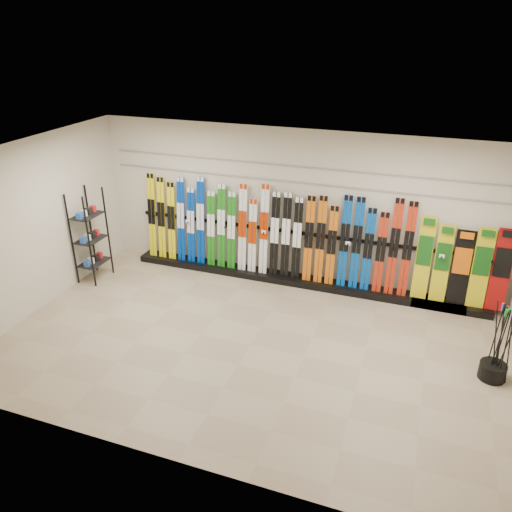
% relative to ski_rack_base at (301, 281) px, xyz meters
% --- Properties ---
extents(floor, '(8.00, 8.00, 0.00)m').
position_rel_ski_rack_base_xyz_m(floor, '(-0.22, -2.28, -0.06)').
color(floor, gray).
rests_on(floor, ground).
extents(back_wall, '(8.00, 0.00, 8.00)m').
position_rel_ski_rack_base_xyz_m(back_wall, '(-0.22, 0.22, 1.44)').
color(back_wall, beige).
rests_on(back_wall, floor).
extents(left_wall, '(0.00, 5.00, 5.00)m').
position_rel_ski_rack_base_xyz_m(left_wall, '(-4.22, -2.28, 1.44)').
color(left_wall, beige).
rests_on(left_wall, floor).
extents(ceiling, '(8.00, 8.00, 0.00)m').
position_rel_ski_rack_base_xyz_m(ceiling, '(-0.22, -2.28, 2.94)').
color(ceiling, silver).
rests_on(ceiling, back_wall).
extents(ski_rack_base, '(8.00, 0.40, 0.12)m').
position_rel_ski_rack_base_xyz_m(ski_rack_base, '(0.00, 0.00, 0.00)').
color(ski_rack_base, black).
rests_on(ski_rack_base, floor).
extents(skis, '(5.38, 0.18, 1.83)m').
position_rel_ski_rack_base_xyz_m(skis, '(-0.68, 0.03, 0.91)').
color(skis, yellow).
rests_on(skis, ski_rack_base).
extents(snowboards, '(1.57, 0.24, 1.52)m').
position_rel_ski_rack_base_xyz_m(snowboards, '(2.88, 0.07, 0.78)').
color(snowboards, gold).
rests_on(snowboards, ski_rack_base).
extents(accessory_rack, '(0.40, 0.60, 1.85)m').
position_rel_ski_rack_base_xyz_m(accessory_rack, '(-3.97, -1.15, 0.86)').
color(accessory_rack, black).
rests_on(accessory_rack, floor).
extents(pole_bin, '(0.38, 0.38, 0.25)m').
position_rel_ski_rack_base_xyz_m(pole_bin, '(3.38, -1.87, 0.07)').
color(pole_bin, black).
rests_on(pole_bin, floor).
extents(ski_poles, '(0.31, 0.32, 1.18)m').
position_rel_ski_rack_base_xyz_m(ski_poles, '(3.40, -1.87, 0.55)').
color(ski_poles, black).
rests_on(ski_poles, pole_bin).
extents(slatwall_rail_0, '(7.60, 0.02, 0.03)m').
position_rel_ski_rack_base_xyz_m(slatwall_rail_0, '(-0.22, 0.20, 1.94)').
color(slatwall_rail_0, gray).
rests_on(slatwall_rail_0, back_wall).
extents(slatwall_rail_1, '(7.60, 0.02, 0.03)m').
position_rel_ski_rack_base_xyz_m(slatwall_rail_1, '(-0.22, 0.20, 2.24)').
color(slatwall_rail_1, gray).
rests_on(slatwall_rail_1, back_wall).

